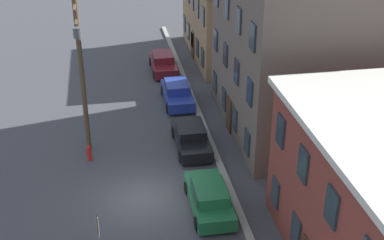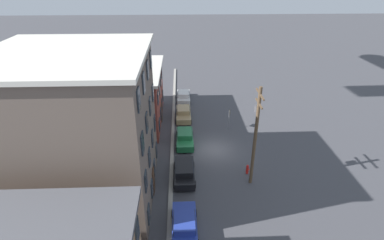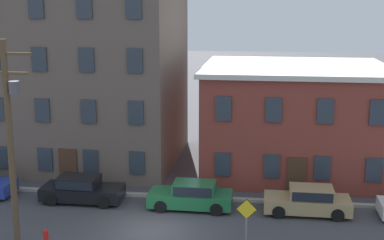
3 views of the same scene
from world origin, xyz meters
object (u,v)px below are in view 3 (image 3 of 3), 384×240
Objects in this scene: car_green at (192,195)px; car_tan at (308,200)px; caution_sign at (246,219)px; utility_pole at (11,135)px; fire_hydrant at (46,240)px; car_black at (81,188)px.

car_green and car_tan have the same top height.
utility_pole is at bearing -177.14° from caution_sign.
car_tan reaches higher than fire_hydrant.
caution_sign reaches higher than fire_hydrant.
caution_sign is at bearing 2.86° from utility_pole.
car_black is at bearing 82.10° from utility_pole.
utility_pole reaches higher than fire_hydrant.
caution_sign is 8.85m from fire_hydrant.
caution_sign reaches higher than car_green.
car_tan is 1.66× the size of caution_sign.
car_green is 1.00× the size of car_tan.
car_green is 10.10m from utility_pole.
car_tan is 14.96m from utility_pole.
car_black is 0.48× the size of utility_pole.
car_green is at bearing 39.79° from utility_pole.
fire_hydrant is (1.27, 0.03, -4.70)m from utility_pole.
fire_hydrant is (0.45, -5.92, -0.27)m from car_black.
utility_pole is (-0.83, -5.95, 4.43)m from car_black.
utility_pole is (-13.03, -5.86, 4.43)m from car_tan.
fire_hydrant is (-5.70, -5.77, -0.27)m from car_green.
car_black is 6.15m from car_green.
caution_sign reaches higher than car_tan.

